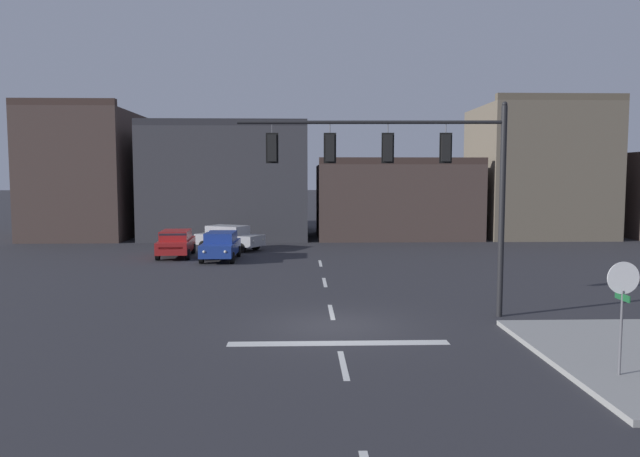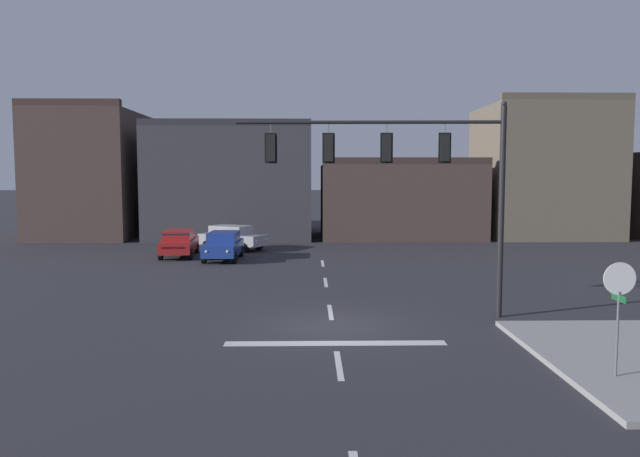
% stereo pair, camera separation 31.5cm
% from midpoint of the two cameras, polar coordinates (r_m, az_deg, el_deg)
% --- Properties ---
extents(ground_plane, '(400.00, 400.00, 0.00)m').
position_cam_midpoint_polar(ground_plane, '(19.49, 0.93, -9.28)').
color(ground_plane, '#2B2B30').
extents(stop_bar_paint, '(6.40, 0.50, 0.01)m').
position_cam_midpoint_polar(stop_bar_paint, '(17.56, 1.25, -10.87)').
color(stop_bar_paint, silver).
rests_on(stop_bar_paint, ground).
extents(lane_centreline, '(0.16, 26.40, 0.01)m').
position_cam_midpoint_polar(lane_centreline, '(21.43, 0.67, -7.96)').
color(lane_centreline, silver).
rests_on(lane_centreline, ground).
extents(signal_mast_near_side, '(9.05, 0.63, 7.30)m').
position_cam_midpoint_polar(signal_mast_near_side, '(20.49, 8.26, 5.90)').
color(signal_mast_near_side, black).
rests_on(signal_mast_near_side, ground).
extents(stop_sign, '(0.76, 0.64, 2.83)m').
position_cam_midpoint_polar(stop_sign, '(15.57, 26.37, -5.35)').
color(stop_sign, '#56565B').
rests_on(stop_sign, ground).
extents(car_lot_nearside, '(1.98, 4.48, 1.61)m').
position_cam_midpoint_polar(car_lot_nearside, '(35.02, -9.69, -1.57)').
color(car_lot_nearside, navy).
rests_on(car_lot_nearside, ground).
extents(car_lot_middle, '(2.14, 4.54, 1.61)m').
position_cam_midpoint_polar(car_lot_middle, '(36.87, -13.80, -1.32)').
color(car_lot_middle, '#A81E1E').
rests_on(car_lot_middle, ground).
extents(car_lot_farside, '(4.73, 3.68, 1.61)m').
position_cam_midpoint_polar(car_lot_farside, '(39.58, -8.89, -0.82)').
color(car_lot_farside, '#9EA0A5').
rests_on(car_lot_farside, ground).
extents(building_row, '(54.75, 13.64, 10.84)m').
position_cam_midpoint_polar(building_row, '(48.94, 1.16, 4.37)').
color(building_row, '#473833').
rests_on(building_row, ground).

